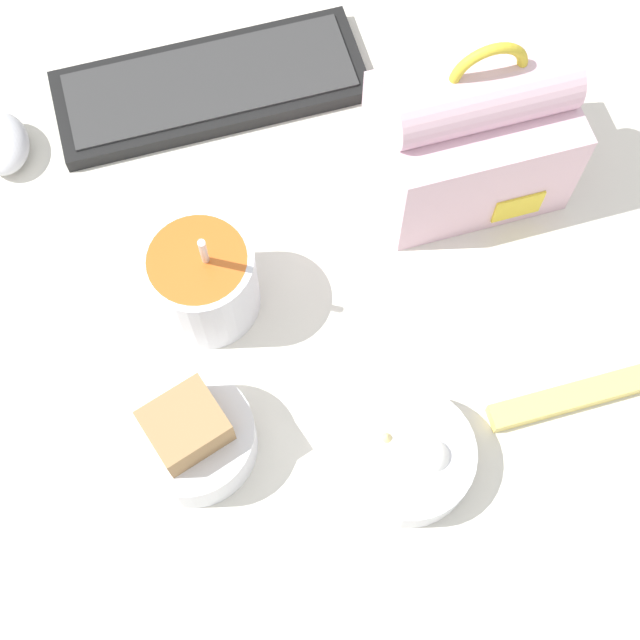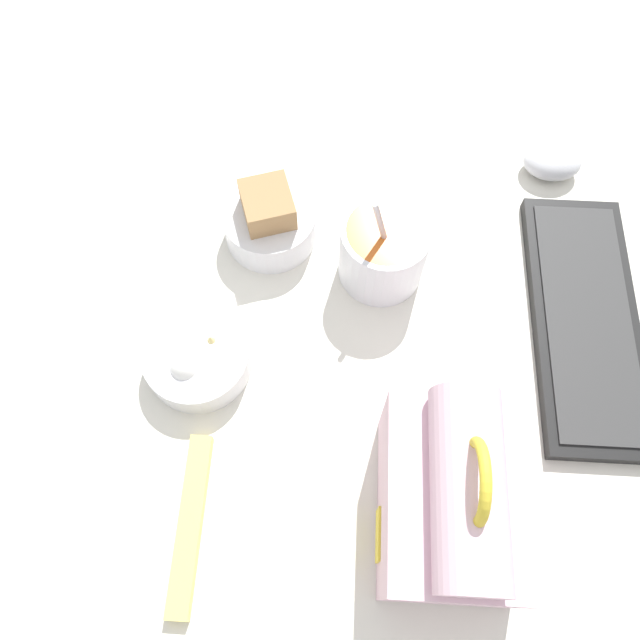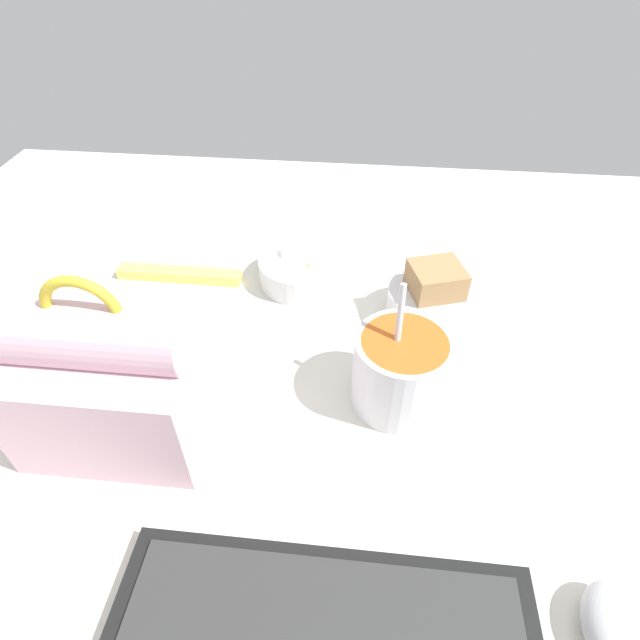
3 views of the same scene
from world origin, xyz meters
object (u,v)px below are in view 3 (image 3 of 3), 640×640
object	(u,v)px
lunch_bag	(112,379)
computer_mouse	(622,632)
soup_cup	(400,370)
keyboard	(323,629)
bento_bowl_snacks	(301,269)
chopstick_case	(179,274)
bento_bowl_sandwich	(432,301)

from	to	relation	value
lunch_bag	computer_mouse	bearing A→B (deg)	160.86
soup_cup	keyboard	bearing A→B (deg)	76.16
bento_bowl_snacks	chopstick_case	world-z (taller)	bento_bowl_snacks
lunch_bag	soup_cup	xyz separation A→B (cm)	(-29.37, -6.97, -2.97)
computer_mouse	chopstick_case	distance (cm)	65.36
lunch_bag	soup_cup	world-z (taller)	lunch_bag
lunch_bag	bento_bowl_sandwich	distance (cm)	40.32
soup_cup	chopstick_case	xyz separation A→B (cm)	(32.26, -19.72, -4.07)
soup_cup	chopstick_case	distance (cm)	38.03
lunch_bag	chopstick_case	size ratio (longest dim) A/B	1.11
bento_bowl_snacks	soup_cup	bearing A→B (deg)	123.48
lunch_bag	bento_bowl_sandwich	size ratio (longest dim) A/B	1.76
soup_cup	computer_mouse	xyz separation A→B (cm)	(-17.10, 23.10, -2.99)
bento_bowl_snacks	computer_mouse	size ratio (longest dim) A/B	1.58
keyboard	soup_cup	world-z (taller)	soup_cup
lunch_bag	computer_mouse	xyz separation A→B (cm)	(-46.47, 16.13, -5.96)
lunch_bag	soup_cup	distance (cm)	30.33
lunch_bag	chopstick_case	bearing A→B (deg)	-83.82
bento_bowl_sandwich	computer_mouse	size ratio (longest dim) A/B	1.51
lunch_bag	bento_bowl_sandwich	xyz separation A→B (cm)	(-33.94, -21.28, -4.58)
bento_bowl_snacks	computer_mouse	distance (cm)	54.09
computer_mouse	chopstick_case	bearing A→B (deg)	-40.94
bento_bowl_sandwich	computer_mouse	world-z (taller)	bento_bowl_sandwich
bento_bowl_sandwich	keyboard	bearing A→B (deg)	74.74
computer_mouse	bento_bowl_sandwich	bearing A→B (deg)	-71.48
keyboard	lunch_bag	distance (cm)	30.17
keyboard	bento_bowl_sandwich	world-z (taller)	bento_bowl_sandwich
keyboard	computer_mouse	bearing A→B (deg)	-175.32
chopstick_case	computer_mouse	bearing A→B (deg)	139.06
keyboard	computer_mouse	distance (cm)	23.35
lunch_bag	bento_bowl_snacks	bearing A→B (deg)	-118.65
keyboard	lunch_bag	xyz separation A→B (cm)	(23.21, -18.03, 6.83)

